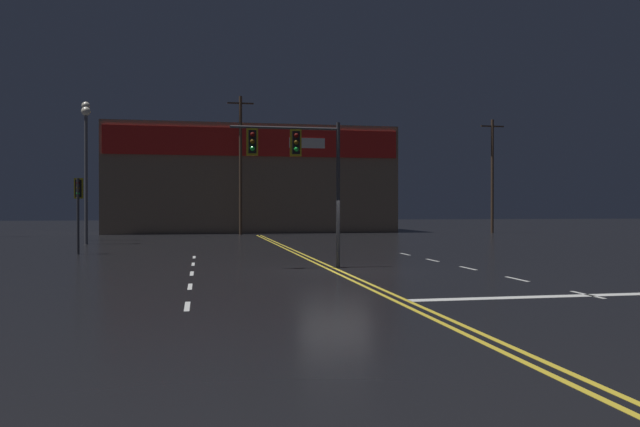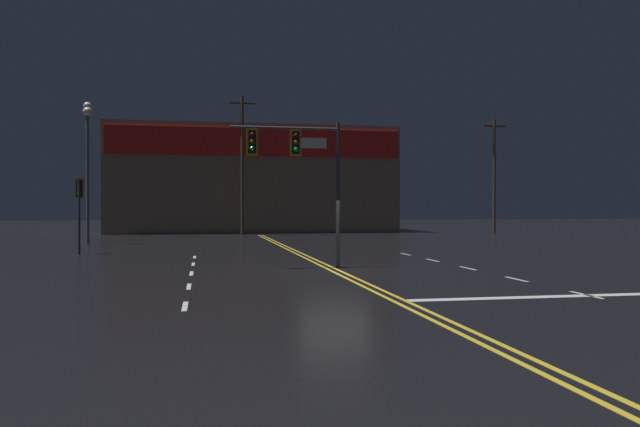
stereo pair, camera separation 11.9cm
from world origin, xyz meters
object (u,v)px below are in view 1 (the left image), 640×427
object	(u,v)px
streetlight_near_right	(86,155)
streetlight_median_approach	(86,152)
traffic_signal_median	(295,157)
traffic_signal_corner_northwest	(78,198)

from	to	relation	value
streetlight_near_right	streetlight_median_approach	size ratio (longest dim) A/B	0.89
streetlight_median_approach	traffic_signal_median	bearing A→B (deg)	-63.49
traffic_signal_median	streetlight_median_approach	xyz separation A→B (m)	(-11.15, 22.35, 1.97)
traffic_signal_corner_northwest	streetlight_median_approach	xyz separation A→B (m)	(-1.97, 13.48, 3.38)
streetlight_near_right	streetlight_median_approach	distance (m)	4.61
traffic_signal_corner_northwest	streetlight_near_right	bearing A→B (deg)	97.54
traffic_signal_median	traffic_signal_corner_northwest	size ratio (longest dim) A/B	1.47
traffic_signal_median	streetlight_median_approach	size ratio (longest dim) A/B	0.57
traffic_signal_median	streetlight_near_right	distance (m)	20.68
streetlight_near_right	streetlight_median_approach	xyz separation A→B (m)	(-0.78, 4.51, 0.58)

